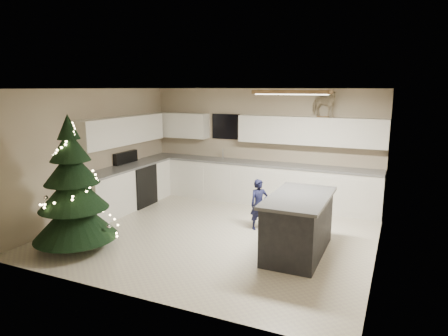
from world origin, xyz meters
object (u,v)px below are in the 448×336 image
Objects in this scene: rocking_horse at (324,104)px; island at (298,224)px; bar_stool at (278,209)px; toddler at (259,204)px; christmas_tree at (73,195)px.

island is at bearing -154.67° from rocking_horse.
bar_stool is at bearing 128.37° from island.
toddler is at bearing 178.49° from rocking_horse.
christmas_tree reaches higher than island.
toddler is 2.67m from rocking_horse.
christmas_tree is 3.26m from toddler.
rocking_horse reaches higher than christmas_tree.
toddler reaches higher than island.
rocking_horse reaches higher than bar_stool.
christmas_tree is at bearing 162.44° from rocking_horse.
toddler is (-0.94, 0.80, -0.00)m from island.
island is at bearing -51.63° from bar_stool.
christmas_tree reaches higher than bar_stool.
rocking_horse is (-0.16, 2.61, 1.81)m from island.
island is 0.77× the size of christmas_tree.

